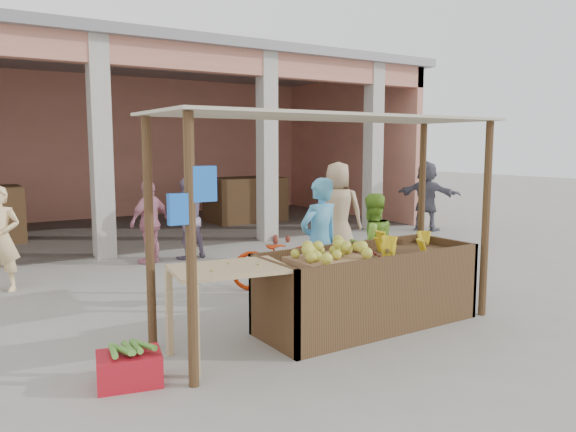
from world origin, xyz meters
TOP-DOWN VIEW (x-y plane):
  - ground at (0.00, 0.00)m, footprint 60.00×60.00m
  - market_building at (0.05, 8.93)m, footprint 14.40×6.40m
  - fruit_stall at (0.50, 0.00)m, footprint 2.60×0.95m
  - stall_awning at (-0.01, 0.06)m, footprint 4.09×1.35m
  - banana_heap at (1.03, 0.00)m, footprint 1.17×0.64m
  - melon_tray at (-0.08, -0.03)m, footprint 0.79×0.69m
  - berry_heap at (0.44, 0.02)m, footprint 0.43×0.36m
  - side_table at (-1.26, 0.03)m, footprint 1.21×0.90m
  - papaya_pile at (-1.26, 0.03)m, footprint 0.65×0.37m
  - red_crate at (-2.31, -0.12)m, footprint 0.62×0.50m
  - plantain_bundle at (-2.31, -0.12)m, footprint 0.44×0.31m
  - produce_sacks at (2.56, 5.23)m, footprint 0.76×0.71m
  - vendor_blue at (0.51, 0.98)m, footprint 0.72×0.56m
  - vendor_green at (1.31, 0.87)m, footprint 0.79×0.55m
  - motorcycle at (0.67, 1.95)m, footprint 1.09×1.87m
  - shopper_b at (-0.45, 4.69)m, footprint 1.04×0.83m
  - shopper_c at (2.41, 3.05)m, footprint 1.13×1.06m
  - shopper_d at (6.49, 4.79)m, footprint 1.29×1.77m
  - shopper_e at (-2.86, 3.99)m, footprint 0.73×0.67m
  - shopper_f at (0.24, 4.74)m, footprint 0.84×0.55m

SIDE VIEW (x-z plane):
  - ground at x=0.00m, z-range 0.00..0.00m
  - red_crate at x=-2.31m, z-range 0.00..0.28m
  - produce_sacks at x=2.56m, z-range 0.00..0.58m
  - plantain_bundle at x=-2.31m, z-range 0.28..0.37m
  - fruit_stall at x=0.50m, z-range 0.00..0.80m
  - motorcycle at x=0.67m, z-range 0.00..0.93m
  - side_table at x=-1.26m, z-range 0.30..1.20m
  - vendor_green at x=1.31m, z-range 0.00..1.51m
  - shopper_e at x=-2.86m, z-range 0.00..1.57m
  - shopper_b at x=-0.45m, z-range 0.00..1.57m
  - shopper_f at x=0.24m, z-range 0.00..1.61m
  - berry_heap at x=0.44m, z-range 0.80..0.94m
  - vendor_blue at x=0.51m, z-range 0.00..1.77m
  - shopper_d at x=6.49m, z-range 0.00..1.78m
  - melon_tray at x=-0.08m, z-range 0.79..1.00m
  - banana_heap at x=1.03m, z-range 0.80..1.01m
  - shopper_c at x=2.41m, z-range 0.00..1.97m
  - papaya_pile at x=-1.26m, z-range 0.89..1.08m
  - stall_awning at x=-0.01m, z-range 0.78..3.17m
  - market_building at x=0.05m, z-range 0.60..4.80m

